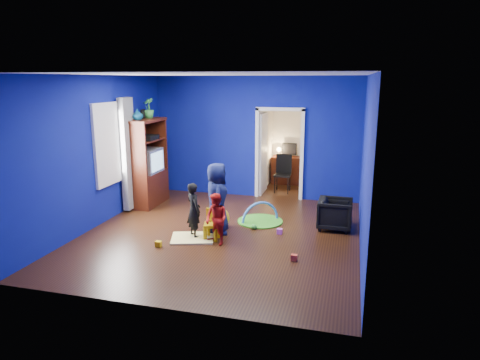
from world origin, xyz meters
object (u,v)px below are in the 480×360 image
(child_black, at_px, (194,210))
(kid_chair, at_px, (212,226))
(tv_armoire, at_px, (146,162))
(study_desk, at_px, (288,170))
(toddler_red, at_px, (216,219))
(child_navy, at_px, (217,199))
(armchair, at_px, (335,214))
(play_mat, at_px, (260,221))
(vase, at_px, (137,115))
(crt_tv, at_px, (148,161))
(hopper_ball, at_px, (219,218))
(folding_chair, at_px, (283,174))

(child_black, relative_size, kid_chair, 2.03)
(tv_armoire, xyz_separation_m, study_desk, (2.82, 2.82, -0.60))
(toddler_red, bearing_deg, child_navy, 138.32)
(armchair, bearing_deg, play_mat, 89.61)
(child_black, height_order, vase, vase)
(kid_chair, relative_size, play_mat, 0.55)
(armchair, relative_size, crt_tv, 0.93)
(armchair, bearing_deg, crt_tv, 82.64)
(hopper_ball, relative_size, play_mat, 0.46)
(child_navy, bearing_deg, armchair, -91.84)
(armchair, height_order, hopper_ball, armchair)
(child_black, relative_size, study_desk, 1.16)
(child_black, relative_size, hopper_ball, 2.43)
(play_mat, bearing_deg, study_desk, 89.22)
(tv_armoire, xyz_separation_m, crt_tv, (0.04, 0.00, 0.04))
(hopper_ball, bearing_deg, study_desk, 79.51)
(child_black, distance_m, kid_chair, 0.43)
(child_black, relative_size, crt_tv, 1.45)
(armchair, distance_m, kid_chair, 2.40)
(child_black, xyz_separation_m, crt_tv, (-1.75, 1.72, 0.51))
(tv_armoire, relative_size, study_desk, 2.23)
(armchair, relative_size, study_desk, 0.74)
(child_navy, relative_size, toddler_red, 1.48)
(armchair, distance_m, hopper_ball, 2.24)
(toddler_red, xyz_separation_m, study_desk, (0.53, 4.77, -0.08))
(play_mat, bearing_deg, child_black, -130.68)
(vase, height_order, folding_chair, vase)
(hopper_ball, bearing_deg, kid_chair, -84.49)
(play_mat, bearing_deg, armchair, -1.29)
(child_black, height_order, study_desk, child_black)
(armchair, distance_m, crt_tv, 4.32)
(child_navy, height_order, vase, vase)
(toddler_red, xyz_separation_m, kid_chair, (-0.15, 0.20, -0.20))
(child_navy, height_order, folding_chair, child_navy)
(folding_chair, bearing_deg, play_mat, -91.08)
(armchair, xyz_separation_m, child_navy, (-2.12, -0.81, 0.37))
(crt_tv, distance_m, play_mat, 2.97)
(toddler_red, height_order, play_mat, toddler_red)
(vase, distance_m, kid_chair, 3.16)
(child_navy, relative_size, play_mat, 1.47)
(hopper_ball, distance_m, folding_chair, 3.13)
(study_desk, bearing_deg, toddler_red, -96.38)
(child_black, xyz_separation_m, child_navy, (0.34, 0.31, 0.16))
(tv_armoire, distance_m, study_desk, 4.04)
(crt_tv, relative_size, play_mat, 0.77)
(vase, relative_size, crt_tv, 0.34)
(toddler_red, height_order, tv_armoire, tv_armoire)
(child_navy, xyz_separation_m, tv_armoire, (-2.13, 1.42, 0.31))
(vase, bearing_deg, crt_tv, 82.41)
(toddler_red, xyz_separation_m, vase, (-2.29, 1.64, 1.63))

